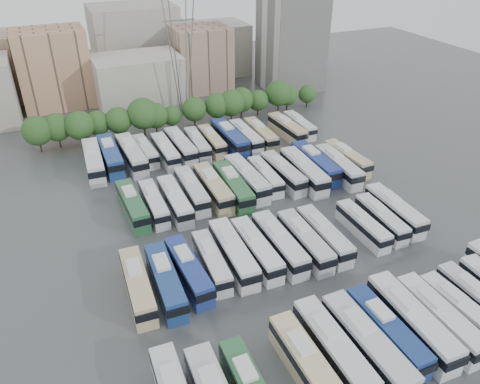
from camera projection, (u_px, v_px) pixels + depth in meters
name	position (u px, v px, depth m)	size (l,w,h in m)	color
ground	(273.00, 231.00, 69.58)	(220.00, 220.00, 0.00)	#424447
tree_line	(176.00, 111.00, 99.75)	(65.65, 7.53, 8.29)	black
city_buildings	(122.00, 62.00, 119.64)	(102.00, 35.00, 20.00)	#9E998E
apartment_tower	(292.00, 38.00, 120.10)	(14.00, 14.00, 26.00)	silver
electricity_pylon	(179.00, 32.00, 100.06)	(9.00, 6.91, 33.83)	slate
bus_r0_s4	(307.00, 365.00, 46.64)	(2.70, 12.32, 3.86)	beige
bus_r0_s5	(333.00, 349.00, 48.34)	(2.84, 12.78, 4.01)	silver
bus_r0_s6	(367.00, 345.00, 48.68)	(3.12, 13.41, 4.19)	silver
bus_r0_s7	(386.00, 331.00, 50.55)	(2.69, 12.03, 3.77)	navy
bus_r0_s8	(412.00, 321.00, 51.51)	(3.25, 13.33, 4.16)	silver
bus_r0_s9	(439.00, 318.00, 52.12)	(2.78, 12.29, 3.85)	white
bus_r0_s10	(460.00, 311.00, 53.29)	(2.86, 11.18, 3.48)	silver
bus_r0_s11	(477.00, 299.00, 54.90)	(2.45, 11.05, 3.46)	silver
bus_r1_s0	(138.00, 285.00, 56.68)	(3.14, 12.19, 3.79)	#C8B68A
bus_r1_s1	(165.00, 281.00, 57.35)	(3.06, 12.41, 3.87)	navy
bus_r1_s2	(188.00, 270.00, 59.13)	(3.14, 12.04, 3.74)	navy
bus_r1_s3	(212.00, 262.00, 60.81)	(2.98, 11.14, 3.46)	silver
bus_r1_s4	(233.00, 253.00, 61.88)	(3.13, 12.78, 3.99)	white
bus_r1_s5	(256.00, 249.00, 62.77)	(2.71, 12.12, 3.80)	white
bus_r1_s6	(280.00, 244.00, 63.68)	(2.76, 12.54, 3.93)	silver
bus_r1_s7	(305.00, 241.00, 64.33)	(2.80, 12.24, 3.83)	silver
bus_r1_s8	(324.00, 235.00, 65.54)	(2.77, 11.96, 3.74)	silver
bus_r1_s10	(363.00, 225.00, 67.89)	(2.36, 10.81, 3.39)	silver
bus_r1_s11	(381.00, 219.00, 69.35)	(2.85, 10.96, 3.41)	silver
bus_r1_s12	(395.00, 210.00, 71.00)	(2.95, 12.19, 3.80)	silver
bus_r2_s1	(133.00, 205.00, 72.20)	(3.01, 12.22, 3.81)	#2A633A
bus_r2_s2	(154.00, 203.00, 72.89)	(2.54, 11.25, 3.52)	silver
bus_r2_s3	(175.00, 200.00, 73.35)	(2.68, 12.11, 3.80)	silver
bus_r2_s4	(192.00, 190.00, 76.04)	(2.83, 12.20, 3.81)	silver
bus_r2_s5	(213.00, 188.00, 76.57)	(2.86, 12.87, 4.03)	tan
bus_r2_s6	(233.00, 187.00, 76.79)	(3.42, 13.19, 4.10)	#2A6437
bus_r2_s7	(247.00, 178.00, 79.18)	(3.19, 13.28, 4.15)	silver
bus_r2_s8	(265.00, 176.00, 80.52)	(2.76, 11.02, 3.43)	silver
bus_r2_s9	(283.00, 173.00, 81.10)	(3.11, 12.39, 3.86)	silver
bus_r2_s10	(304.00, 171.00, 81.25)	(3.46, 13.66, 4.25)	silver
bus_r2_s11	(315.00, 163.00, 83.86)	(3.00, 13.32, 4.17)	navy
bus_r2_s12	(338.00, 166.00, 83.08)	(3.33, 12.87, 4.00)	silver
bus_r2_s13	(347.00, 158.00, 86.10)	(3.13, 11.87, 3.69)	tan
bus_r3_s0	(94.00, 161.00, 84.63)	(3.60, 13.64, 4.24)	silver
bus_r3_s1	(110.00, 155.00, 86.47)	(3.00, 13.52, 4.24)	navy
bus_r3_s2	(132.00, 155.00, 86.71)	(3.52, 13.68, 4.26)	silver
bus_r3_s3	(146.00, 151.00, 89.10)	(2.89, 10.94, 3.40)	silver
bus_r3_s4	(165.00, 151.00, 88.65)	(2.77, 11.94, 3.74)	silver
bus_r3_s5	(181.00, 146.00, 90.24)	(3.17, 12.82, 4.00)	silver
bus_r3_s6	(197.00, 144.00, 91.49)	(2.94, 11.49, 3.58)	silver
bus_r3_s7	(212.00, 141.00, 92.84)	(2.60, 11.23, 3.51)	#C6B788
bus_r3_s8	(230.00, 138.00, 93.25)	(3.19, 13.54, 4.23)	navy
bus_r3_s9	(246.00, 136.00, 94.34)	(2.70, 12.10, 3.79)	silver
bus_r3_s10	(260.00, 134.00, 95.30)	(2.84, 12.13, 3.79)	#C2B185
bus_r3_s12	(287.00, 128.00, 97.72)	(3.27, 12.31, 3.83)	#CDB98D
bus_r3_s13	(299.00, 125.00, 99.80)	(2.57, 10.99, 3.44)	silver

